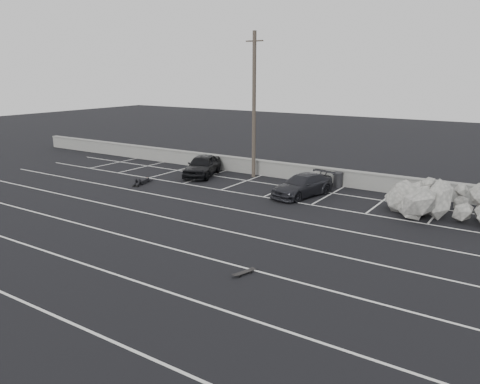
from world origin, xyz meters
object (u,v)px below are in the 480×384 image
Objects in this scene: car_right at (302,185)px; riprap_pile at (431,205)px; utility_pole at (254,106)px; car_left at (202,165)px; person at (144,179)px; trash_bin at (338,180)px; skateboard at (244,273)px.

riprap_pile reaches higher than car_right.
car_right is 7.06m from riprap_pile.
utility_pole is 13.06m from riprap_pile.
car_right is at bearing 179.55° from riprap_pile.
car_left is 0.45× the size of utility_pole.
riprap_pile is 2.52× the size of person.
riprap_pile is at bearing -27.42° from trash_bin.
car_left is 15.21m from riprap_pile.
utility_pole is 11.57× the size of skateboard.
person reaches higher than skateboard.
car_left is 9.27m from trash_bin.
riprap_pile reaches higher than trash_bin.
car_right reaches higher than skateboard.
skateboard is at bearing -110.17° from riprap_pile.
riprap_pile is at bearing -13.00° from utility_pole.
utility_pole is at bearing 167.00° from riprap_pile.
car_left is at bearing -173.71° from car_right.
car_left is at bearing -152.18° from utility_pole.
car_left is 16.43m from skateboard.
trash_bin is (9.04, 2.05, -0.25)m from car_left.
car_left is at bearing 43.62° from person.
utility_pole is at bearing 9.07° from car_left.
skateboard is (11.15, -12.05, -0.65)m from car_left.
utility_pole is 1.45× the size of riprap_pile.
skateboard is (-4.01, -10.92, -0.51)m from riprap_pile.
utility_pole is at bearing 27.74° from person.
riprap_pile is (7.06, -0.06, -0.04)m from car_right.
utility_pole reaches higher than riprap_pile.
car_right is 0.45× the size of utility_pole.
skateboard is (3.05, -10.98, -0.55)m from car_right.
skateboard is at bearing -51.54° from person.
trash_bin is at bearing 115.62° from skateboard.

